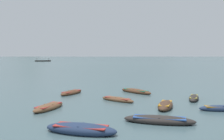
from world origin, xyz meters
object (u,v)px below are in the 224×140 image
(rowboat_6, at_px, (136,91))
(rowboat_10, at_px, (159,120))
(rowboat_11, at_px, (194,98))
(rowboat_5, at_px, (81,129))
(rowboat_0, at_px, (49,107))
(rowboat_9, at_px, (117,99))
(ferry_1, at_px, (43,61))
(rowboat_1, at_px, (222,109))
(rowboat_3, at_px, (165,105))
(rowboat_2, at_px, (71,93))

(rowboat_6, xyz_separation_m, rowboat_10, (0.30, -11.27, 0.00))
(rowboat_11, bearing_deg, rowboat_6, 140.16)
(rowboat_5, xyz_separation_m, rowboat_6, (3.92, 13.11, -0.03))
(rowboat_0, height_order, rowboat_10, rowboat_10)
(rowboat_0, height_order, rowboat_9, rowboat_0)
(rowboat_9, distance_m, rowboat_11, 6.68)
(ferry_1, bearing_deg, rowboat_1, -69.42)
(rowboat_0, relative_size, rowboat_9, 1.12)
(rowboat_0, relative_size, rowboat_1, 1.10)
(rowboat_0, bearing_deg, rowboat_6, 48.17)
(rowboat_3, bearing_deg, rowboat_2, 141.19)
(rowboat_1, bearing_deg, rowboat_9, 153.44)
(rowboat_3, xyz_separation_m, rowboat_11, (3.19, 3.36, -0.03))
(rowboat_2, bearing_deg, rowboat_11, -15.35)
(rowboat_0, distance_m, rowboat_2, 6.92)
(rowboat_0, xyz_separation_m, rowboat_10, (7.23, -3.53, 0.01))
(rowboat_5, height_order, ferry_1, ferry_1)
(rowboat_0, height_order, rowboat_1, rowboat_0)
(rowboat_5, bearing_deg, rowboat_0, 119.34)
(ferry_1, bearing_deg, rowboat_3, -70.62)
(rowboat_6, distance_m, ferry_1, 143.63)
(rowboat_2, xyz_separation_m, rowboat_10, (6.79, -10.43, 0.02))
(rowboat_0, height_order, ferry_1, ferry_1)
(rowboat_3, relative_size, ferry_1, 0.32)
(rowboat_5, xyz_separation_m, ferry_1, (-44.67, 148.26, 0.26))
(rowboat_2, bearing_deg, rowboat_10, -56.95)
(rowboat_0, height_order, rowboat_3, rowboat_3)
(rowboat_1, bearing_deg, rowboat_11, 97.23)
(rowboat_9, bearing_deg, rowboat_5, -102.90)
(rowboat_2, height_order, ferry_1, ferry_1)
(rowboat_1, bearing_deg, rowboat_6, 122.58)
(rowboat_5, xyz_separation_m, rowboat_10, (4.22, 1.83, -0.02))
(rowboat_1, height_order, rowboat_11, rowboat_1)
(rowboat_9, relative_size, rowboat_11, 0.94)
(rowboat_6, distance_m, rowboat_9, 4.99)
(rowboat_3, relative_size, rowboat_9, 1.11)
(ferry_1, bearing_deg, rowboat_9, -71.55)
(rowboat_10, bearing_deg, rowboat_11, 59.23)
(rowboat_0, relative_size, ferry_1, 0.32)
(rowboat_0, distance_m, rowboat_11, 12.23)
(rowboat_1, height_order, rowboat_3, rowboat_3)
(rowboat_1, bearing_deg, rowboat_0, 177.98)
(rowboat_5, relative_size, ferry_1, 0.36)
(rowboat_1, distance_m, rowboat_2, 13.83)
(rowboat_1, xyz_separation_m, rowboat_11, (-0.54, 4.27, -0.00))
(rowboat_1, distance_m, rowboat_9, 8.04)
(rowboat_9, bearing_deg, ferry_1, 108.45)
(rowboat_1, relative_size, ferry_1, 0.30)
(rowboat_5, bearing_deg, rowboat_6, 73.35)
(rowboat_0, bearing_deg, rowboat_3, 3.26)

